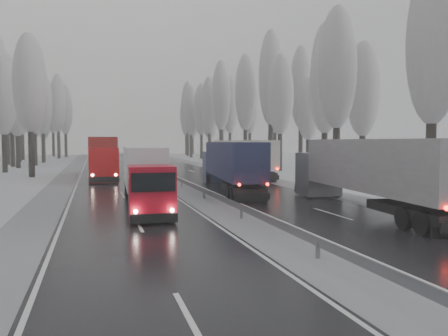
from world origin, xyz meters
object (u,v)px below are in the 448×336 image
truck_blue_box (230,163)px  truck_grey_tarp (367,169)px  box_truck_distant (147,154)px  truck_red_white (143,170)px  truck_red_red (102,154)px  truck_cream_box (239,156)px

truck_blue_box → truck_grey_tarp: bearing=-62.8°
truck_blue_box → box_truck_distant: (0.05, 57.41, -0.82)m
truck_red_white → truck_red_red: truck_red_red is taller
truck_red_red → truck_red_white: bearing=-84.4°
truck_blue_box → box_truck_distant: bearing=96.3°
truck_red_white → truck_cream_box: bearing=57.7°
box_truck_distant → truck_red_white: truck_red_white is taller
truck_grey_tarp → truck_cream_box: (0.50, 24.55, -0.01)m
truck_grey_tarp → truck_cream_box: size_ratio=1.01×
truck_grey_tarp → box_truck_distant: bearing=98.5°
box_truck_distant → truck_red_white: 62.82m
truck_grey_tarp → truck_blue_box: truck_grey_tarp is taller
truck_cream_box → box_truck_distant: size_ratio=2.03×
truck_grey_tarp → truck_red_red: (-14.13, 28.08, 0.19)m
box_truck_distant → truck_grey_tarp: bearing=-92.0°
truck_grey_tarp → truck_red_red: 31.43m
truck_grey_tarp → truck_red_white: 13.75m
truck_grey_tarp → truck_blue_box: size_ratio=1.05×
truck_blue_box → truck_red_red: truck_red_red is taller
box_truck_distant → truck_red_red: (-9.69, -41.18, 1.12)m
truck_grey_tarp → truck_blue_box: 12.67m
truck_blue_box → truck_red_red: bearing=127.1°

